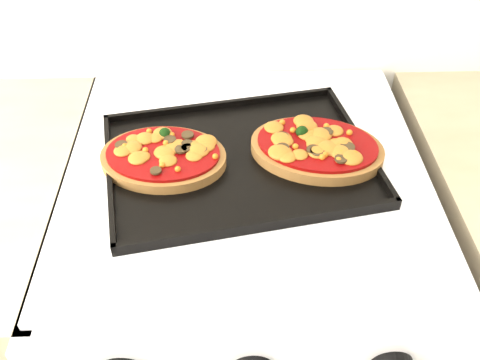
{
  "coord_description": "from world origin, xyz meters",
  "views": [
    {
      "loc": [
        -0.05,
        1.04,
        1.48
      ],
      "look_at": [
        -0.03,
        1.66,
        0.92
      ],
      "focal_mm": 40.0,
      "sensor_mm": 36.0,
      "label": 1
    }
  ],
  "objects_px": {
    "baking_tray": "(239,159)",
    "pizza_left": "(163,156)",
    "pizza_right": "(317,147)",
    "stove": "(244,321)"
  },
  "relations": [
    {
      "from": "baking_tray",
      "to": "pizza_right",
      "type": "bearing_deg",
      "value": -6.24
    },
    {
      "from": "pizza_right",
      "to": "pizza_left",
      "type": "bearing_deg",
      "value": -176.71
    },
    {
      "from": "stove",
      "to": "pizza_right",
      "type": "bearing_deg",
      "value": 7.56
    },
    {
      "from": "stove",
      "to": "pizza_left",
      "type": "height_order",
      "value": "pizza_left"
    },
    {
      "from": "baking_tray",
      "to": "pizza_right",
      "type": "xyz_separation_m",
      "value": [
        0.13,
        0.01,
        0.01
      ]
    },
    {
      "from": "baking_tray",
      "to": "pizza_left",
      "type": "distance_m",
      "value": 0.12
    },
    {
      "from": "baking_tray",
      "to": "pizza_left",
      "type": "xyz_separation_m",
      "value": [
        -0.12,
        -0.0,
        0.01
      ]
    },
    {
      "from": "baking_tray",
      "to": "pizza_left",
      "type": "height_order",
      "value": "pizza_left"
    },
    {
      "from": "stove",
      "to": "pizza_left",
      "type": "distance_m",
      "value": 0.5
    },
    {
      "from": "stove",
      "to": "pizza_right",
      "type": "distance_m",
      "value": 0.49
    }
  ]
}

